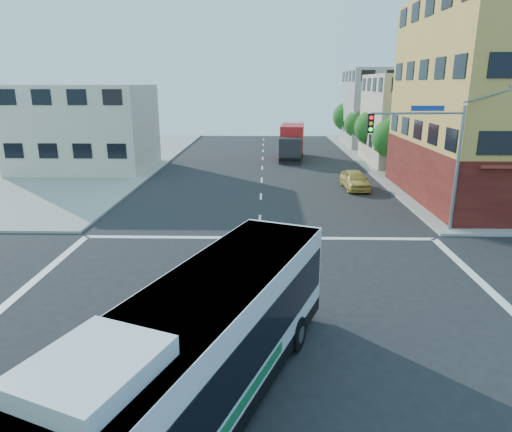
{
  "coord_description": "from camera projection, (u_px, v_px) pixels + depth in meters",
  "views": [
    {
      "loc": [
        0.35,
        -14.02,
        8.09
      ],
      "look_at": [
        -0.06,
        4.85,
        2.6
      ],
      "focal_mm": 32.0,
      "sensor_mm": 36.0,
      "label": 1
    }
  ],
  "objects": [
    {
      "name": "ground",
      "position": [
        255.0,
        327.0,
        15.73
      ],
      "size": [
        120.0,
        120.0,
        0.0
      ],
      "primitive_type": "plane",
      "color": "black",
      "rests_on": "ground"
    },
    {
      "name": "building_east_near",
      "position": [
        428.0,
        120.0,
        46.74
      ],
      "size": [
        12.06,
        10.06,
        9.0
      ],
      "color": "#C2B394",
      "rests_on": "ground"
    },
    {
      "name": "building_east_far",
      "position": [
        392.0,
        108.0,
        60.04
      ],
      "size": [
        12.06,
        10.06,
        10.0
      ],
      "color": "#A1A19C",
      "rests_on": "ground"
    },
    {
      "name": "building_west",
      "position": [
        85.0,
        128.0,
        43.74
      ],
      "size": [
        12.06,
        10.06,
        8.0
      ],
      "color": "#BEB59D",
      "rests_on": "ground"
    },
    {
      "name": "signal_mast_ne",
      "position": [
        429.0,
        144.0,
        24.34
      ],
      "size": [
        7.91,
        1.13,
        8.07
      ],
      "color": "gray",
      "rests_on": "ground"
    },
    {
      "name": "street_tree_a",
      "position": [
        393.0,
        135.0,
        41.29
      ],
      "size": [
        3.6,
        3.6,
        5.53
      ],
      "color": "#332212",
      "rests_on": "ground"
    },
    {
      "name": "street_tree_b",
      "position": [
        373.0,
        126.0,
        48.92
      ],
      "size": [
        3.8,
        3.8,
        5.79
      ],
      "color": "#332212",
      "rests_on": "ground"
    },
    {
      "name": "street_tree_c",
      "position": [
        359.0,
        122.0,
        56.68
      ],
      "size": [
        3.4,
        3.4,
        5.29
      ],
      "color": "#332212",
      "rests_on": "ground"
    },
    {
      "name": "street_tree_d",
      "position": [
        348.0,
        115.0,
        64.24
      ],
      "size": [
        4.0,
        4.0,
        6.03
      ],
      "color": "#332212",
      "rests_on": "ground"
    },
    {
      "name": "transit_bus",
      "position": [
        194.0,
        358.0,
        10.79
      ],
      "size": [
        7.22,
        12.82,
        3.76
      ],
      "rotation": [
        0.0,
        0.0,
        -0.38
      ],
      "color": "black",
      "rests_on": "ground"
    },
    {
      "name": "box_truck",
      "position": [
        292.0,
        143.0,
        50.52
      ],
      "size": [
        3.15,
        8.34,
        3.67
      ],
      "rotation": [
        0.0,
        0.0,
        -0.1
      ],
      "color": "#242328",
      "rests_on": "ground"
    },
    {
      "name": "parked_car",
      "position": [
        355.0,
        180.0,
        36.19
      ],
      "size": [
        2.0,
        4.49,
        1.5
      ],
      "primitive_type": "imported",
      "rotation": [
        0.0,
        0.0,
        0.05
      ],
      "color": "gold",
      "rests_on": "ground"
    }
  ]
}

